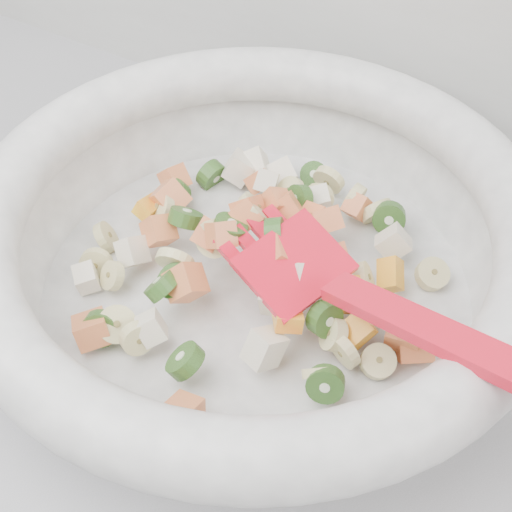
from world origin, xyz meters
The scene contains 1 object.
mixing_bowl centered at (-0.17, 1.50, 0.96)m, with size 0.48×0.40×0.15m.
Camera 1 is at (0.01, 1.20, 1.31)m, focal length 50.00 mm.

